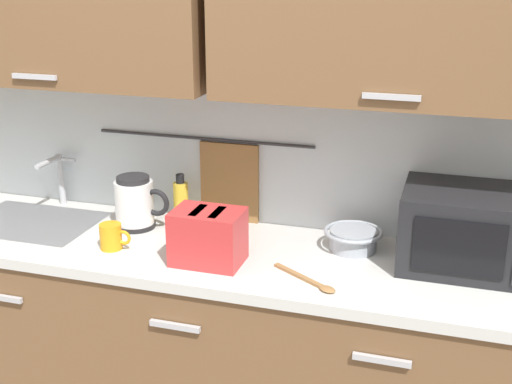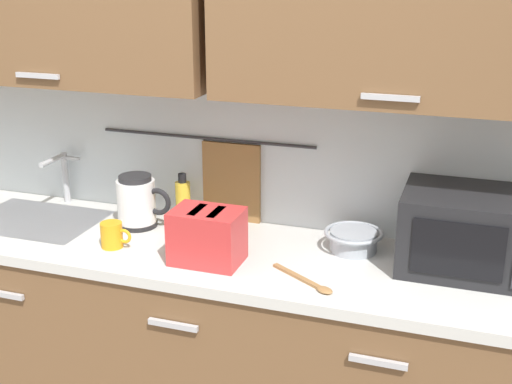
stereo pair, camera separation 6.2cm
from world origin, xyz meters
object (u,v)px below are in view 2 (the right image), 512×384
object	(u,v)px
electric_kettle	(137,202)
toaster	(207,236)
mug_by_kettle	(226,225)
mug_near_sink	(112,235)
microwave	(471,232)
mixing_bowl	(353,239)
wooden_spoon	(309,282)
dish_soap_bottle	(183,200)

from	to	relation	value
electric_kettle	toaster	size ratio (longest dim) A/B	0.89
electric_kettle	mug_by_kettle	bearing A→B (deg)	1.83
mug_near_sink	toaster	bearing A→B (deg)	-0.56
microwave	mixing_bowl	xyz separation A→B (m)	(-0.40, 0.02, -0.09)
toaster	wooden_spoon	bearing A→B (deg)	-8.25
electric_kettle	wooden_spoon	world-z (taller)	electric_kettle
dish_soap_bottle	mug_by_kettle	bearing A→B (deg)	-24.69
mug_near_sink	microwave	bearing A→B (deg)	10.47
toaster	microwave	bearing A→B (deg)	15.11
electric_kettle	toaster	bearing A→B (deg)	-29.75
mug_by_kettle	microwave	bearing A→B (deg)	-0.03
mug_near_sink	wooden_spoon	distance (m)	0.76
dish_soap_bottle	mixing_bowl	distance (m)	0.71
mug_near_sink	wooden_spoon	world-z (taller)	mug_near_sink
electric_kettle	mixing_bowl	size ratio (longest dim) A/B	1.06
toaster	mug_by_kettle	bearing A→B (deg)	94.97
mixing_bowl	electric_kettle	bearing A→B (deg)	-177.70
toaster	mug_by_kettle	size ratio (longest dim) A/B	2.13
microwave	mug_by_kettle	xyz separation A→B (m)	(-0.88, 0.00, -0.09)
electric_kettle	wooden_spoon	size ratio (longest dim) A/B	0.92
microwave	wooden_spoon	bearing A→B (deg)	-149.26
microwave	wooden_spoon	distance (m)	0.58
electric_kettle	toaster	xyz separation A→B (m)	(0.39, -0.22, -0.01)
electric_kettle	wooden_spoon	distance (m)	0.82
mug_near_sink	toaster	size ratio (longest dim) A/B	0.47
mug_near_sink	mug_by_kettle	bearing A→B (deg)	32.77
toaster	electric_kettle	bearing A→B (deg)	150.25
electric_kettle	dish_soap_bottle	bearing A→B (deg)	39.06
electric_kettle	microwave	bearing A→B (deg)	0.52
mug_near_sink	mug_by_kettle	xyz separation A→B (m)	(0.36, 0.23, 0.00)
mixing_bowl	dish_soap_bottle	bearing A→B (deg)	173.46
dish_soap_bottle	mug_by_kettle	world-z (taller)	dish_soap_bottle
electric_kettle	toaster	distance (m)	0.45
mixing_bowl	mug_near_sink	bearing A→B (deg)	-163.30
mixing_bowl	wooden_spoon	size ratio (longest dim) A/B	0.87
toaster	mug_by_kettle	distance (m)	0.24
microwave	mug_near_sink	bearing A→B (deg)	-169.53
electric_kettle	wooden_spoon	bearing A→B (deg)	-19.84
microwave	mug_by_kettle	size ratio (longest dim) A/B	3.83
mug_near_sink	wooden_spoon	size ratio (longest dim) A/B	0.49
electric_kettle	dish_soap_bottle	size ratio (longest dim) A/B	1.16
electric_kettle	toaster	world-z (taller)	electric_kettle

